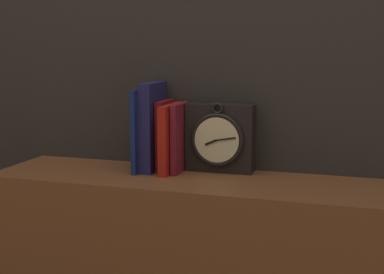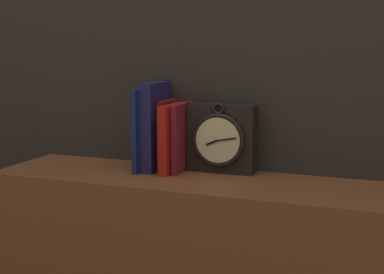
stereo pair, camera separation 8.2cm
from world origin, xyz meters
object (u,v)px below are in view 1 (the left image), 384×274
book_slot1_navy (153,127)px  book_slot3_red (171,138)px  book_slot2_maroon (165,135)px  book_slot0_navy (143,130)px  book_slot4_maroon (180,138)px  clock (220,138)px

book_slot1_navy → book_slot3_red: bearing=-8.1°
book_slot2_maroon → book_slot1_navy: bearing=-156.7°
book_slot3_red → book_slot2_maroon: bearing=140.4°
book_slot0_navy → book_slot3_red: book_slot0_navy is taller
book_slot1_navy → book_slot4_maroon: size_ratio=1.29×
book_slot2_maroon → book_slot4_maroon: (0.05, -0.01, -0.00)m
book_slot0_navy → book_slot1_navy: bearing=19.0°
clock → book_slot4_maroon: (-0.11, -0.03, 0.00)m
book_slot2_maroon → book_slot3_red: 0.04m
book_slot1_navy → book_slot4_maroon: (0.08, 0.00, -0.03)m
clock → book_slot3_red: (-0.13, -0.04, -0.00)m
book_slot3_red → book_slot0_navy: bearing=-179.7°
clock → book_slot4_maroon: size_ratio=1.03×
book_slot1_navy → book_slot3_red: (0.06, -0.01, -0.03)m
book_slot1_navy → book_slot3_red: 0.07m
book_slot2_maroon → clock: bearing=7.5°
book_slot3_red → clock: bearing=18.1°
book_slot1_navy → book_slot4_maroon: 0.09m
book_slot0_navy → book_slot4_maroon: (0.11, 0.01, -0.02)m
book_slot2_maroon → book_slot4_maroon: book_slot2_maroon is taller
clock → book_slot4_maroon: 0.11m
book_slot2_maroon → book_slot3_red: (0.03, -0.02, -0.00)m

